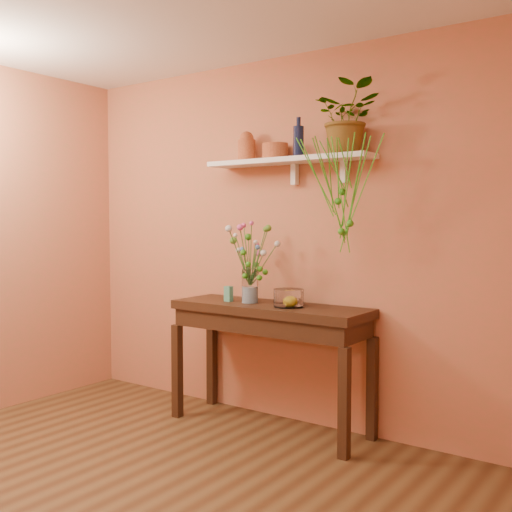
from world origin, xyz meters
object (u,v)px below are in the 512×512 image
Objects in this scene: sideboard at (269,322)px; blue_bottle at (298,141)px; terracotta_jug at (247,147)px; spider_plant at (348,118)px; glass_bowl at (289,299)px; glass_vase at (250,288)px; bouquet at (252,248)px.

sideboard is 1.30m from blue_bottle.
spider_plant reaches higher than terracotta_jug.
glass_bowl is at bearing -10.42° from sideboard.
glass_vase reaches higher than glass_bowl.
sideboard is 5.96× the size of glass_vase.
spider_plant is at bearing 1.75° from blue_bottle.
blue_bottle is at bearing 28.73° from sideboard.
terracotta_jug is at bearing 154.53° from sideboard.
blue_bottle reaches higher than terracotta_jug.
blue_bottle is 0.83m from bouquet.
terracotta_jug is 1.07m from glass_vase.
glass_bowl is at bearing -1.82° from bouquet.
sideboard is at bearing 9.49° from bouquet.
blue_bottle is 0.58× the size of bouquet.
glass_bowl is at bearing -2.92° from glass_vase.
glass_vase is at bearing -47.60° from terracotta_jug.
spider_plant reaches higher than blue_bottle.
blue_bottle is at bearing 18.59° from glass_vase.
sideboard is at bearing 169.58° from glass_bowl.
spider_plant is (0.56, 0.11, 1.40)m from sideboard.
glass_bowl is (0.34, -0.02, -0.05)m from glass_vase.
blue_bottle is 1.10m from glass_bowl.
glass_bowl is at bearing -20.18° from terracotta_jug.
glass_bowl is at bearing -159.05° from spider_plant.
blue_bottle is at bearing 20.82° from bouquet.
bouquet is 0.47m from glass_bowl.
spider_plant is 2.24× the size of glass_bowl.
terracotta_jug is 0.90× the size of glass_vase.
glass_vase is at bearing -170.09° from spider_plant.
glass_vase is at bearing 160.06° from bouquet.
spider_plant reaches higher than glass_vase.
terracotta_jug reaches higher than glass_vase.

